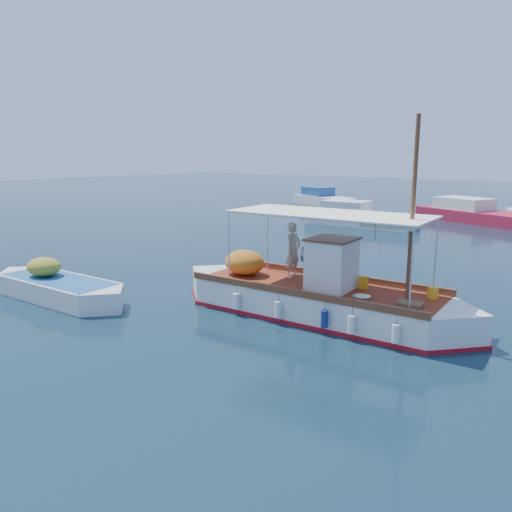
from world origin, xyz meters
The scene contains 6 objects.
ground centered at (0.00, 0.00, 0.00)m, with size 160.00×160.00×0.00m, color black.
fishing_caique centered at (0.69, -0.03, 0.52)m, with size 9.53×3.02×5.82m.
dinghy centered at (-6.82, -3.77, 0.31)m, with size 6.04×1.93×1.47m.
bg_boat_nw centered at (-6.70, 17.56, 0.49)m, with size 7.17×2.63×1.80m.
bg_boat_n centered at (-1.07, 24.28, 0.49)m, with size 9.23×5.92×1.80m.
bg_boat_far_w centered at (-15.42, 27.97, 0.49)m, with size 7.03×4.54×1.80m.
Camera 1 is at (8.01, -12.24, 4.69)m, focal length 35.00 mm.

